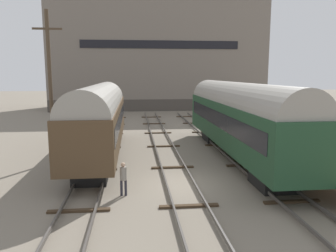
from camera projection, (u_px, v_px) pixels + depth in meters
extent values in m
plane|color=slate|center=(179.00, 184.00, 17.15)|extent=(200.00, 200.00, 0.00)
cube|color=#4C4742|center=(74.00, 185.00, 16.57)|extent=(0.08, 60.00, 0.16)
cube|color=#4C4742|center=(103.00, 184.00, 16.71)|extent=(0.08, 60.00, 0.16)
cube|color=#3D2D1E|center=(79.00, 211.00, 13.71)|extent=(2.60, 0.24, 0.10)
cube|color=#3D2D1E|center=(95.00, 170.00, 19.61)|extent=(2.60, 0.24, 0.10)
cube|color=#3D2D1E|center=(104.00, 148.00, 25.50)|extent=(2.60, 0.24, 0.10)
cube|color=#3D2D1E|center=(109.00, 134.00, 31.39)|extent=(2.60, 0.24, 0.10)
cube|color=#3D2D1E|center=(113.00, 124.00, 37.29)|extent=(2.60, 0.24, 0.10)
cube|color=#3D2D1E|center=(116.00, 118.00, 43.18)|extent=(2.60, 0.24, 0.10)
cube|color=#4C4742|center=(166.00, 181.00, 17.05)|extent=(0.08, 60.00, 0.16)
cube|color=#4C4742|center=(193.00, 180.00, 17.20)|extent=(0.08, 60.00, 0.16)
cube|color=#3D2D1E|center=(189.00, 206.00, 14.20)|extent=(2.60, 0.24, 0.10)
cube|color=#3D2D1E|center=(173.00, 167.00, 20.09)|extent=(2.60, 0.24, 0.10)
cube|color=#3D2D1E|center=(164.00, 146.00, 25.98)|extent=(2.60, 0.24, 0.10)
cube|color=#3D2D1E|center=(158.00, 133.00, 31.88)|extent=(2.60, 0.24, 0.10)
cube|color=#3D2D1E|center=(154.00, 124.00, 37.77)|extent=(2.60, 0.24, 0.10)
cube|color=#3D2D1E|center=(151.00, 117.00, 43.66)|extent=(2.60, 0.24, 0.10)
cube|color=#4C4742|center=(252.00, 178.00, 17.53)|extent=(0.08, 60.00, 0.16)
cube|color=#4C4742|center=(278.00, 178.00, 17.68)|extent=(0.08, 60.00, 0.16)
cube|color=#3D2D1E|center=(292.00, 202.00, 14.68)|extent=(2.60, 0.24, 0.10)
cube|color=#3D2D1E|center=(246.00, 165.00, 20.58)|extent=(2.60, 0.24, 0.10)
cube|color=#3D2D1E|center=(221.00, 145.00, 26.47)|extent=(2.60, 0.24, 0.10)
cube|color=#3D2D1E|center=(205.00, 132.00, 32.36)|extent=(2.60, 0.24, 0.10)
cube|color=#3D2D1E|center=(194.00, 123.00, 38.26)|extent=(2.60, 0.24, 0.10)
cube|color=#3D2D1E|center=(186.00, 117.00, 44.15)|extent=(2.60, 0.24, 0.10)
cube|color=black|center=(106.00, 136.00, 27.87)|extent=(1.80, 2.40, 1.00)
cube|color=black|center=(91.00, 171.00, 17.71)|extent=(1.80, 2.40, 1.00)
cube|color=#4C3823|center=(100.00, 124.00, 22.51)|extent=(2.86, 15.92, 2.67)
cube|color=black|center=(99.00, 119.00, 22.46)|extent=(2.90, 14.64, 0.96)
cylinder|color=gray|center=(99.00, 104.00, 22.30)|extent=(2.72, 15.60, 2.72)
cube|color=black|center=(215.00, 135.00, 28.38)|extent=(1.80, 2.40, 1.00)
cube|color=black|center=(273.00, 178.00, 16.65)|extent=(1.80, 2.40, 1.00)
cube|color=#1E4228|center=(237.00, 123.00, 22.21)|extent=(2.85, 18.38, 2.82)
cube|color=black|center=(238.00, 118.00, 22.16)|extent=(2.89, 16.91, 1.02)
cylinder|color=gray|center=(238.00, 103.00, 21.99)|extent=(2.71, 18.01, 2.71)
cube|color=brown|center=(313.00, 160.00, 17.93)|extent=(2.84, 15.81, 0.10)
cylinder|color=brown|center=(243.00, 142.00, 25.50)|extent=(0.20, 0.20, 1.03)
cylinder|color=brown|center=(275.00, 141.00, 25.77)|extent=(0.20, 0.20, 1.03)
cylinder|color=brown|center=(290.00, 170.00, 17.89)|extent=(0.20, 0.20, 1.03)
cylinder|color=brown|center=(334.00, 169.00, 18.15)|extent=(0.20, 0.20, 1.03)
cube|color=brown|center=(329.00, 158.00, 16.29)|extent=(1.40, 0.40, 0.06)
cube|color=brown|center=(327.00, 153.00, 16.42)|extent=(1.40, 0.06, 0.45)
cube|color=black|center=(317.00, 163.00, 16.27)|extent=(0.06, 0.40, 0.40)
cylinder|color=#282833|center=(121.00, 188.00, 15.49)|extent=(0.12, 0.12, 0.77)
cylinder|color=#282833|center=(126.00, 188.00, 15.51)|extent=(0.12, 0.12, 0.77)
cylinder|color=gray|center=(123.00, 173.00, 15.39)|extent=(0.32, 0.32, 0.64)
sphere|color=tan|center=(123.00, 165.00, 15.32)|extent=(0.21, 0.21, 0.21)
cylinder|color=#473828|center=(51.00, 88.00, 20.73)|extent=(0.24, 0.24, 9.64)
cube|color=#473828|center=(47.00, 29.00, 20.16)|extent=(1.80, 0.12, 0.12)
cube|color=#46403A|center=(158.00, 102.00, 56.80)|extent=(34.29, 11.87, 1.85)
cube|color=slate|center=(158.00, 48.00, 55.35)|extent=(34.29, 11.87, 16.61)
cube|color=black|center=(161.00, 44.00, 49.47)|extent=(24.00, 0.10, 1.20)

